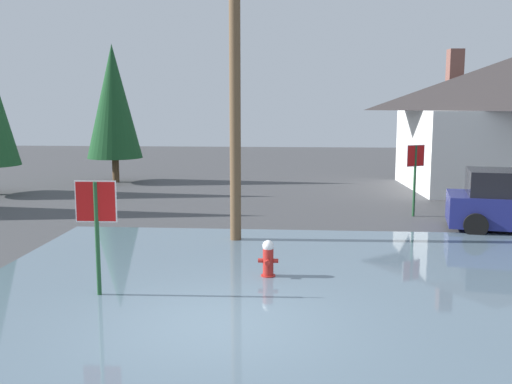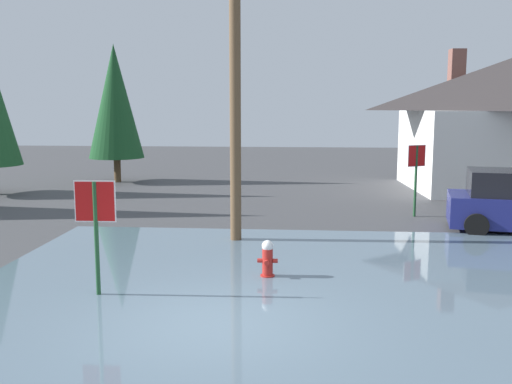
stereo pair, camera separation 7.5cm
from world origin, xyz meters
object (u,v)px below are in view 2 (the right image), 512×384
(pine_tree_short_left, at_px, (115,102))
(stop_sign_near, at_px, (96,215))
(stop_sign_far, at_px, (416,166))
(fire_hydrant, at_px, (268,260))
(house, at_px, (510,122))
(utility_pole, at_px, (235,43))

(pine_tree_short_left, bearing_deg, stop_sign_near, -73.49)
(stop_sign_near, xyz_separation_m, stop_sign_far, (7.20, 8.55, 0.05))
(stop_sign_near, relative_size, pine_tree_short_left, 0.35)
(fire_hydrant, bearing_deg, pine_tree_short_left, 117.96)
(stop_sign_near, relative_size, stop_sign_far, 0.96)
(pine_tree_short_left, bearing_deg, fire_hydrant, -62.04)
(fire_hydrant, relative_size, stop_sign_far, 0.36)
(stop_sign_near, relative_size, house, 0.25)
(stop_sign_far, relative_size, pine_tree_short_left, 0.37)
(stop_sign_far, bearing_deg, stop_sign_near, -130.08)
(pine_tree_short_left, bearing_deg, utility_pole, -59.39)
(house, bearing_deg, utility_pole, -134.18)
(stop_sign_near, distance_m, fire_hydrant, 3.50)
(utility_pole, height_order, stop_sign_far, utility_pole)
(fire_hydrant, xyz_separation_m, house, (9.11, 13.61, 2.40))
(stop_sign_far, xyz_separation_m, house, (4.91, 6.45, 1.20))
(stop_sign_near, bearing_deg, stop_sign_far, 49.92)
(fire_hydrant, relative_size, utility_pole, 0.08)
(stop_sign_near, xyz_separation_m, pine_tree_short_left, (-4.73, 15.96, 2.07))
(stop_sign_near, distance_m, utility_pole, 6.08)
(utility_pole, relative_size, stop_sign_far, 4.26)
(stop_sign_far, xyz_separation_m, pine_tree_short_left, (-11.93, 7.40, 2.02))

